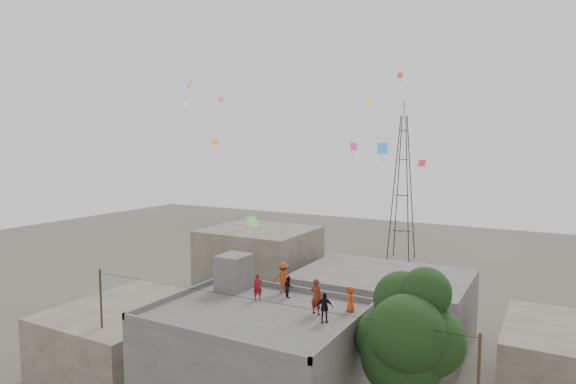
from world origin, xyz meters
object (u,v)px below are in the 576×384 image
(transmission_tower, at_px, (402,188))
(person_dark_adult, at_px, (324,307))
(tree, at_px, (407,336))
(stair_head_box, at_px, (234,272))
(person_red_adult, at_px, (316,296))

(transmission_tower, distance_m, person_dark_adult, 40.40)
(tree, xyz_separation_m, person_dark_adult, (-3.85, -0.22, 0.70))
(stair_head_box, height_order, person_red_adult, stair_head_box)
(stair_head_box, xyz_separation_m, tree, (10.57, -2.00, -1.00))
(stair_head_box, height_order, tree, tree)
(transmission_tower, relative_size, person_dark_adult, 14.30)
(tree, bearing_deg, stair_head_box, 169.26)
(stair_head_box, relative_size, person_dark_adult, 1.43)
(transmission_tower, height_order, person_red_adult, transmission_tower)
(stair_head_box, relative_size, tree, 0.22)
(tree, bearing_deg, person_red_adult, 173.16)
(tree, xyz_separation_m, transmission_tower, (-11.37, 39.40, 2.97))
(tree, height_order, person_dark_adult, tree)
(tree, height_order, person_red_adult, tree)
(stair_head_box, height_order, person_dark_adult, stair_head_box)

